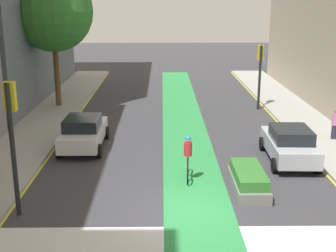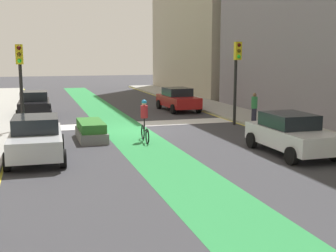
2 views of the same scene
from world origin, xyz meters
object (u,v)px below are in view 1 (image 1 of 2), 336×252
(traffic_signal_far_right, at_px, (260,65))
(pedestrian_sidewalk_right_a, at_px, (335,124))
(street_tree_near, at_px, (53,11))
(car_white_left_far, at_px, (84,132))
(cyclist_in_lane, at_px, (188,157))
(car_silver_right_far, at_px, (290,144))
(traffic_signal_near_left, at_px, (12,124))
(median_planter, at_px, (248,180))

(traffic_signal_far_right, height_order, pedestrian_sidewalk_right_a, traffic_signal_far_right)
(pedestrian_sidewalk_right_a, xyz_separation_m, street_tree_near, (-15.51, 7.68, 5.25))
(pedestrian_sidewalk_right_a, bearing_deg, car_white_left_far, -176.00)
(pedestrian_sidewalk_right_a, relative_size, street_tree_near, 0.18)
(car_white_left_far, bearing_deg, street_tree_near, 109.74)
(cyclist_in_lane, distance_m, pedestrian_sidewalk_right_a, 9.10)
(car_silver_right_far, bearing_deg, traffic_signal_near_left, -154.50)
(traffic_signal_near_left, xyz_separation_m, pedestrian_sidewalk_right_a, (13.48, 7.82, -2.20))
(traffic_signal_near_left, distance_m, car_silver_right_far, 11.79)
(car_silver_right_far, bearing_deg, median_planter, -126.96)
(cyclist_in_lane, xyz_separation_m, street_tree_near, (-7.86, 12.60, 5.21))
(traffic_signal_near_left, distance_m, car_white_left_far, 7.41)
(car_white_left_far, bearing_deg, cyclist_in_lane, -40.22)
(median_planter, bearing_deg, cyclist_in_lane, 154.01)
(traffic_signal_near_left, relative_size, car_silver_right_far, 1.05)
(traffic_signal_near_left, height_order, car_silver_right_far, traffic_signal_near_left)
(traffic_signal_far_right, distance_m, car_silver_right_far, 10.24)
(traffic_signal_near_left, relative_size, street_tree_near, 0.52)
(median_planter, bearing_deg, traffic_signal_far_right, 77.05)
(traffic_signal_far_right, bearing_deg, car_white_left_far, -141.39)
(traffic_signal_far_right, xyz_separation_m, car_white_left_far, (-10.05, -8.03, -2.09))
(pedestrian_sidewalk_right_a, distance_m, median_planter, 8.11)
(pedestrian_sidewalk_right_a, relative_size, median_planter, 0.54)
(pedestrian_sidewalk_right_a, bearing_deg, traffic_signal_near_left, -149.86)
(cyclist_in_lane, bearing_deg, traffic_signal_near_left, -153.53)
(cyclist_in_lane, bearing_deg, traffic_signal_far_right, 66.49)
(median_planter, bearing_deg, car_white_left_far, 143.80)
(traffic_signal_near_left, distance_m, cyclist_in_lane, 6.86)
(street_tree_near, bearing_deg, traffic_signal_far_right, -2.29)
(car_silver_right_far, bearing_deg, cyclist_in_lane, -155.76)
(car_silver_right_far, xyz_separation_m, car_white_left_far, (-9.40, 1.98, 0.00))
(cyclist_in_lane, bearing_deg, pedestrian_sidewalk_right_a, 32.76)
(car_silver_right_far, xyz_separation_m, street_tree_near, (-12.47, 10.53, 5.38))
(street_tree_near, bearing_deg, pedestrian_sidewalk_right_a, -26.34)
(traffic_signal_near_left, distance_m, pedestrian_sidewalk_right_a, 15.74)
(traffic_signal_near_left, xyz_separation_m, car_white_left_far, (1.03, 6.96, -2.33))
(traffic_signal_far_right, bearing_deg, cyclist_in_lane, -113.51)
(street_tree_near, height_order, median_planter, street_tree_near)
(traffic_signal_far_right, distance_m, median_planter, 13.74)
(traffic_signal_near_left, relative_size, median_planter, 1.55)
(pedestrian_sidewalk_right_a, bearing_deg, street_tree_near, 153.66)
(traffic_signal_near_left, bearing_deg, median_planter, 12.70)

